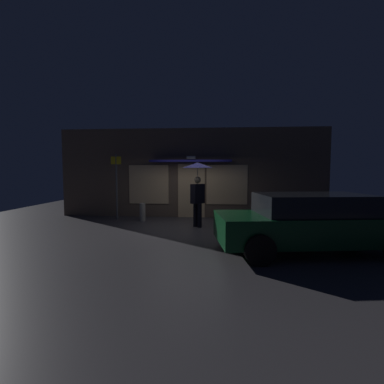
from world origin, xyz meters
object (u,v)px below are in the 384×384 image
Objects in this scene: person_with_umbrella at (198,178)px; sidewalk_bollard_2 at (254,213)px; parked_car at (311,222)px; sidewalk_bollard at (143,212)px; street_sign_post at (117,183)px.

sidewalk_bollard_2 is at bearing -12.86° from person_with_umbrella.
sidewalk_bollard is at bearing 135.11° from parked_car.
street_sign_post reaches higher than sidewalk_bollard.
street_sign_post reaches higher than person_with_umbrella.
sidewalk_bollard is at bearing 107.36° from person_with_umbrella.
street_sign_post is at bearing 110.03° from person_with_umbrella.
parked_car is 1.78× the size of street_sign_post.
sidewalk_bollard is at bearing -16.09° from street_sign_post.
sidewalk_bollard_2 is at bearing 91.68° from parked_car.
street_sign_post is at bearing 163.91° from sidewalk_bollard.
sidewalk_bollard_2 is (5.36, 0.22, -1.17)m from street_sign_post.
parked_car is (2.84, -2.77, -0.95)m from person_with_umbrella.
sidewalk_bollard is 4.29m from sidewalk_bollard_2.
person_with_umbrella is 3.88× the size of sidewalk_bollard_2.
parked_car is 6.67× the size of sidewalk_bollard.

